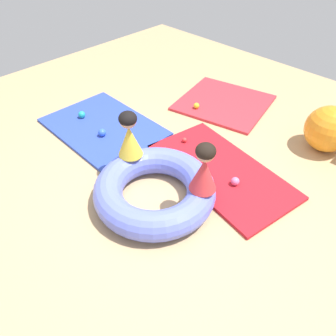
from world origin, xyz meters
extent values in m
plane|color=tan|center=(0.00, 0.00, 0.00)|extent=(8.00, 8.00, 0.00)
cube|color=#B21923|center=(0.31, 0.73, 0.02)|extent=(1.92, 1.22, 0.04)
cube|color=#2D47B7|center=(-1.42, 0.32, 0.02)|extent=(1.63, 1.19, 0.04)
cube|color=red|center=(-0.64, 2.03, 0.02)|extent=(1.50, 1.47, 0.04)
torus|color=#6070E5|center=(0.09, -0.13, 0.15)|extent=(1.29, 1.29, 0.31)
cone|color=red|center=(0.52, 0.12, 0.49)|extent=(0.27, 0.27, 0.36)
sphere|color=tan|center=(0.52, 0.12, 0.75)|extent=(0.18, 0.18, 0.18)
ellipsoid|color=black|center=(0.52, 0.12, 0.77)|extent=(0.19, 0.19, 0.15)
cone|color=yellow|center=(-0.40, -0.03, 0.49)|extent=(0.34, 0.34, 0.36)
sphere|color=tan|center=(-0.40, -0.03, 0.75)|extent=(0.18, 0.18, 0.18)
ellipsoid|color=black|center=(-0.40, -0.03, 0.77)|extent=(0.19, 0.19, 0.15)
sphere|color=red|center=(-0.36, 0.83, 0.07)|extent=(0.06, 0.06, 0.06)
sphere|color=blue|center=(-1.23, 0.16, 0.09)|extent=(0.10, 0.10, 0.10)
sphere|color=teal|center=(-1.81, 0.23, 0.09)|extent=(0.10, 0.10, 0.10)
sphere|color=pink|center=(0.58, 0.63, 0.09)|extent=(0.10, 0.10, 0.10)
sphere|color=yellow|center=(-0.81, 1.58, 0.08)|extent=(0.09, 0.09, 0.09)
sphere|color=orange|center=(0.94, 2.03, 0.29)|extent=(0.58, 0.58, 0.58)
camera|label=1|loc=(1.95, -1.82, 2.62)|focal=35.73mm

